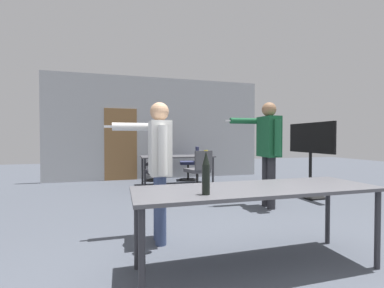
% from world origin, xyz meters
% --- Properties ---
extents(back_wall, '(6.33, 0.12, 3.00)m').
position_xyz_m(back_wall, '(-0.03, 6.16, 1.49)').
color(back_wall, '#B2B5B7').
rests_on(back_wall, ground_plane).
extents(conference_table_near, '(2.25, 0.71, 0.75)m').
position_xyz_m(conference_table_near, '(0.10, 0.58, 0.69)').
color(conference_table_near, '#4C4C51').
rests_on(conference_table_near, ground_plane).
extents(conference_table_far, '(1.80, 0.83, 0.75)m').
position_xyz_m(conference_table_far, '(0.28, 4.88, 0.68)').
color(conference_table_far, '#4C4C51').
rests_on(conference_table_far, ground_plane).
extents(tv_screen, '(0.44, 1.25, 1.51)m').
position_xyz_m(tv_screen, '(2.62, 2.86, 0.96)').
color(tv_screen, black).
rests_on(tv_screen, ground_plane).
extents(person_center_tall, '(0.73, 0.60, 1.61)m').
position_xyz_m(person_center_tall, '(-0.69, 1.43, 0.97)').
color(person_center_tall, '#3D4C75').
rests_on(person_center_tall, ground_plane).
extents(person_left_plaid, '(0.81, 0.67, 1.82)m').
position_xyz_m(person_left_plaid, '(1.34, 2.40, 1.10)').
color(person_left_plaid, '#28282D').
rests_on(person_left_plaid, ground_plane).
extents(office_chair_side_rolled, '(0.62, 0.66, 0.94)m').
position_xyz_m(office_chair_side_rolled, '(-0.12, 5.83, 0.44)').
color(office_chair_side_rolled, black).
rests_on(office_chair_side_rolled, ground_plane).
extents(office_chair_near_pushed, '(0.58, 0.63, 0.92)m').
position_xyz_m(office_chair_near_pushed, '(0.60, 4.02, 0.43)').
color(office_chair_near_pushed, black).
rests_on(office_chair_near_pushed, ground_plane).
extents(office_chair_mid_tucked, '(0.59, 0.54, 0.96)m').
position_xyz_m(office_chair_mid_tucked, '(0.83, 5.57, 0.46)').
color(office_chair_mid_tucked, black).
rests_on(office_chair_mid_tucked, ground_plane).
extents(office_chair_far_right, '(0.52, 0.58, 0.92)m').
position_xyz_m(office_chair_far_right, '(-0.32, 4.12, 0.43)').
color(office_chair_far_right, black).
rests_on(office_chair_far_right, ground_plane).
extents(beer_bottle, '(0.06, 0.06, 0.35)m').
position_xyz_m(beer_bottle, '(-0.46, 0.41, 0.92)').
color(beer_bottle, black).
rests_on(beer_bottle, conference_table_near).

